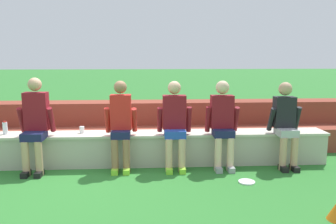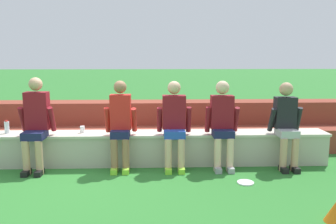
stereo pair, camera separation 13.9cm
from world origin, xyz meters
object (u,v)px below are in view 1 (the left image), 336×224
at_px(person_center, 175,122).
at_px(plastic_cup_right_end, 82,130).
at_px(person_right_of_center, 223,121).
at_px(frisbee, 247,182).
at_px(person_left_of_center, 121,123).
at_px(person_far_right, 286,122).
at_px(person_far_left, 35,122).
at_px(water_bottle_near_right, 5,128).

distance_m(person_center, plastic_cup_right_end, 1.55).
distance_m(person_right_of_center, frisbee, 1.06).
distance_m(person_left_of_center, person_right_of_center, 1.63).
bearing_deg(plastic_cup_right_end, person_far_right, -5.12).
height_order(person_far_left, plastic_cup_right_end, person_far_left).
relative_size(person_far_left, person_right_of_center, 1.04).
xyz_separation_m(person_right_of_center, person_far_right, (1.03, -0.02, -0.02)).
relative_size(person_left_of_center, plastic_cup_right_end, 12.71).
bearing_deg(water_bottle_near_right, plastic_cup_right_end, -0.09).
bearing_deg(person_far_left, person_center, -0.03).
distance_m(person_center, frisbee, 1.43).
relative_size(person_right_of_center, person_far_right, 1.02).
relative_size(person_center, person_far_right, 1.02).
bearing_deg(person_far_left, plastic_cup_right_end, 22.49).
height_order(water_bottle_near_right, frisbee, water_bottle_near_right).
height_order(person_center, frisbee, person_center).
bearing_deg(person_left_of_center, person_far_left, 179.66).
bearing_deg(person_right_of_center, person_far_right, -1.34).
bearing_deg(person_far_right, person_center, 179.28).
xyz_separation_m(person_far_left, plastic_cup_right_end, (0.66, 0.27, -0.19)).
relative_size(person_far_left, water_bottle_near_right, 6.76).
distance_m(person_left_of_center, plastic_cup_right_end, 0.74).
distance_m(plastic_cup_right_end, frisbee, 2.75).
bearing_deg(person_center, frisbee, -35.65).
bearing_deg(plastic_cup_right_end, person_far_left, -157.51).
bearing_deg(frisbee, water_bottle_near_right, 165.25).
relative_size(person_left_of_center, person_center, 1.01).
xyz_separation_m(person_far_right, water_bottle_near_right, (-4.55, 0.30, -0.11)).
height_order(person_right_of_center, water_bottle_near_right, person_right_of_center).
bearing_deg(person_center, plastic_cup_right_end, 169.75).
relative_size(person_left_of_center, person_right_of_center, 1.01).
xyz_separation_m(person_left_of_center, person_center, (0.85, 0.01, 0.00)).
distance_m(water_bottle_near_right, plastic_cup_right_end, 1.24).
distance_m(person_left_of_center, water_bottle_near_right, 1.92).
distance_m(person_far_right, frisbee, 1.29).
distance_m(person_far_left, person_left_of_center, 1.32).
distance_m(person_center, person_right_of_center, 0.77).
relative_size(water_bottle_near_right, frisbee, 0.91).
bearing_deg(person_far_left, person_left_of_center, -0.34).
bearing_deg(person_far_left, person_far_right, -0.34).
height_order(person_left_of_center, water_bottle_near_right, person_left_of_center).
bearing_deg(person_center, person_far_left, 179.97).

